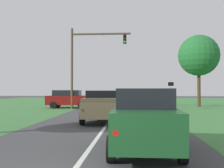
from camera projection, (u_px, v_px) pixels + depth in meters
ground_plane at (109, 121)px, 16.68m from camera, size 120.00×120.00×0.00m
red_suv_near at (144, 118)px, 8.75m from camera, size 2.11×4.66×1.98m
pickup_truck_lead at (102, 105)px, 16.60m from camera, size 2.38×5.63×1.88m
traffic_light at (86, 57)px, 27.44m from camera, size 6.05×0.40×8.08m
keep_moving_sign at (171, 91)px, 25.10m from camera, size 0.60×0.09×2.78m
oak_tree_right at (199, 56)px, 30.57m from camera, size 4.56×4.56×8.01m
crossing_suv_far at (69, 99)px, 28.35m from camera, size 4.59×2.14×1.84m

